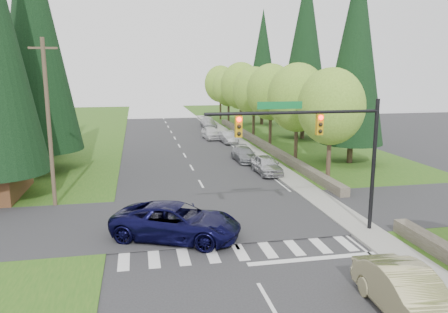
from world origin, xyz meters
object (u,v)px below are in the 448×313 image
object	(u,v)px
suv_navy	(177,222)
parked_car_c	(228,137)
parked_car_b	(245,154)
parked_car_a	(267,165)
sedan_champagne	(408,294)
parked_car_e	(208,123)
parked_car_d	(211,133)

from	to	relation	value
suv_navy	parked_car_c	bearing A→B (deg)	7.55
suv_navy	parked_car_b	size ratio (longest dim) A/B	1.45
parked_car_c	parked_car_b	bearing A→B (deg)	-98.01
suv_navy	parked_car_a	bearing A→B (deg)	-9.67
sedan_champagne	parked_car_e	xyz separation A→B (m)	(1.32, 49.44, -0.11)
parked_car_d	parked_car_c	bearing A→B (deg)	-70.75
parked_car_d	parked_car_e	xyz separation A→B (m)	(1.40, 10.22, -0.02)
sedan_champagne	parked_car_c	xyz separation A→B (m)	(1.32, 35.85, -0.16)
parked_car_a	parked_car_b	world-z (taller)	parked_car_a
parked_car_c	parked_car_a	bearing A→B (deg)	-94.81
sedan_champagne	suv_navy	world-z (taller)	suv_navy
sedan_champagne	parked_car_a	distance (m)	20.77
parked_car_b	parked_car_e	xyz separation A→B (m)	(0.56, 23.68, 0.08)
suv_navy	parked_car_e	distance (m)	41.80
sedan_champagne	parked_car_d	size ratio (longest dim) A/B	1.16
parked_car_e	parked_car_c	bearing A→B (deg)	-88.76
sedan_champagne	parked_car_b	size ratio (longest dim) A/B	1.15
suv_navy	parked_car_c	distance (m)	28.60
parked_car_a	parked_car_e	bearing A→B (deg)	88.40
parked_car_a	parked_car_d	world-z (taller)	parked_car_d
suv_navy	parked_car_e	size ratio (longest dim) A/B	1.28
suv_navy	parked_car_a	world-z (taller)	suv_navy
parked_car_a	parked_car_e	size ratio (longest dim) A/B	0.87
parked_car_e	parked_car_a	bearing A→B (deg)	-88.76
parked_car_c	parked_car_e	bearing A→B (deg)	85.19
sedan_champagne	parked_car_c	size ratio (longest dim) A/B	1.23
suv_navy	parked_car_d	xyz separation A→B (m)	(6.89, 30.74, -0.14)
parked_car_a	parked_car_b	bearing A→B (deg)	94.79
parked_car_d	parked_car_e	distance (m)	10.32
parked_car_b	parked_car_d	size ratio (longest dim) A/B	1.01
suv_navy	parked_car_d	size ratio (longest dim) A/B	1.46
sedan_champagne	parked_car_b	bearing A→B (deg)	90.05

